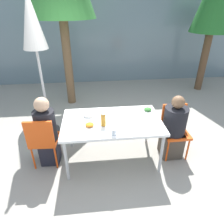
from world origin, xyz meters
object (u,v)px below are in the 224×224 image
person_left (47,133)px  salad_bowl (89,114)px  drinking_cup (114,132)px  bottle (103,120)px  chair_right (174,126)px  person_right (173,129)px  closed_umbrella (33,28)px  chair_left (43,139)px

person_left → salad_bowl: size_ratio=7.02×
salad_bowl → drinking_cup: bearing=-58.8°
person_left → bottle: bearing=-8.2°
chair_right → person_right: size_ratio=0.79×
person_left → closed_umbrella: bearing=102.6°
chair_left → person_left: bearing=58.1°
chair_left → closed_umbrella: 1.74m
drinking_cup → chair_right: bearing=22.8°
bottle → chair_right: bearing=9.7°
person_left → person_right: person_left is taller
chair_left → bottle: bearing=-2.7°
chair_left → person_right: person_right is taller
person_left → drinking_cup: (0.98, -0.40, 0.23)m
chair_left → drinking_cup: 1.12m
drinking_cup → salad_bowl: 0.64m
person_right → closed_umbrella: bearing=-23.6°
chair_left → closed_umbrella: size_ratio=0.35×
bottle → salad_bowl: size_ratio=1.24×
chair_right → bottle: 1.24m
person_left → salad_bowl: bearing=15.0°
chair_right → drinking_cup: size_ratio=9.75×
person_left → chair_left: bearing=-121.9°
person_left → person_right: (1.99, -0.04, -0.04)m
bottle → salad_bowl: 0.38m
chair_left → person_left: 0.10m
chair_left → bottle: bottle is taller
person_right → chair_right: bearing=-121.9°
chair_right → person_right: 0.09m
person_right → person_left: bearing=-1.4°
person_left → person_right: size_ratio=1.05×
drinking_cup → salad_bowl: bearing=121.2°
closed_umbrella → chair_left: bearing=-83.8°
person_left → closed_umbrella: (-0.16, 0.89, 1.40)m
bottle → drinking_cup: size_ratio=2.27×
chair_left → chair_right: size_ratio=1.00×
chair_left → person_right: 2.05m
chair_right → bottle: (-1.18, -0.20, 0.32)m
person_right → salad_bowl: size_ratio=6.70×
chair_right → salad_bowl: chair_right is taller
chair_left → person_left: (0.05, 0.08, 0.04)m
chair_left → salad_bowl: 0.78m
closed_umbrella → bottle: bearing=-45.9°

